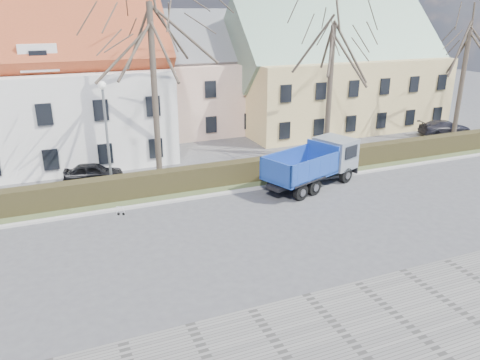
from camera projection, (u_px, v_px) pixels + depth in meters
name	position (u px, v px, depth m)	size (l,w,h in m)	color
ground	(243.00, 229.00, 22.43)	(120.00, 120.00, 0.00)	#48484A
sidewalk_near	(345.00, 336.00, 15.04)	(80.00, 5.00, 0.08)	slate
curb_far	(211.00, 195.00, 26.40)	(80.00, 0.30, 0.12)	#B2AEA9
grass_strip	(202.00, 186.00, 27.79)	(80.00, 3.00, 0.10)	#45532F
hedge	(203.00, 178.00, 27.41)	(60.00, 0.90, 1.30)	#2C2716
building_pink	(195.00, 83.00, 39.85)	(10.80, 8.80, 8.00)	#D1A994
building_yellow	(334.00, 78.00, 41.49)	(18.80, 10.80, 8.50)	#D9BC77
tree_1	(154.00, 76.00, 26.91)	(9.20, 9.20, 12.65)	#42382E
tree_2	(330.00, 79.00, 31.52)	(8.00, 8.00, 11.00)	#42382E
tree_3	(463.00, 75.00, 35.94)	(7.60, 7.60, 10.45)	#42382E
dump_truck	(309.00, 166.00, 27.31)	(6.63, 2.46, 2.65)	navy
streetlight	(107.00, 139.00, 25.56)	(0.51, 0.51, 6.49)	gray
cart_frame	(117.00, 210.00, 23.88)	(0.60, 0.34, 0.55)	silver
parked_car_a	(93.00, 172.00, 28.46)	(1.40, 3.48, 1.18)	black
parked_car_b	(445.00, 128.00, 38.98)	(1.78, 4.38, 1.27)	#23232B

